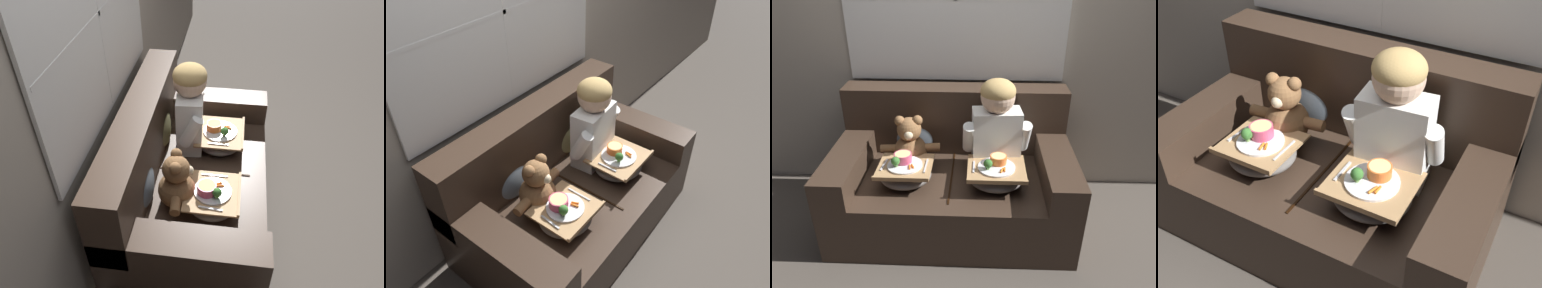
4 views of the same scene
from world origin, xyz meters
The scene contains 8 objects.
ground_plane centered at (0.00, 0.00, 0.00)m, with size 14.00×14.00×0.00m, color #4C443D.
couch centered at (0.00, 0.07, 0.32)m, with size 1.65×0.97×0.92m.
throw_pillow_behind_child centered at (0.30, 0.30, 0.59)m, with size 0.36×0.17×0.37m.
throw_pillow_behind_teddy centered at (-0.30, 0.30, 0.59)m, with size 0.35×0.17×0.36m.
child_figure centered at (0.30, 0.08, 0.78)m, with size 0.48×0.24×0.66m.
teddy_bear centered at (-0.30, 0.08, 0.58)m, with size 0.42×0.30×0.39m.
lap_tray_child centered at (0.30, -0.14, 0.49)m, with size 0.38×0.35×0.21m.
lap_tray_teddy centered at (-0.30, -0.14, 0.49)m, with size 0.36×0.34×0.21m.
Camera 4 is at (0.92, -1.46, 1.87)m, focal length 42.00 mm.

